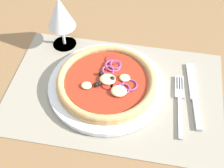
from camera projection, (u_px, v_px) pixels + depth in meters
ground_plane at (114, 95)px, 78.47cm from camera, size 190.00×140.00×2.40cm
placemat at (115, 91)px, 77.41cm from camera, size 50.86×33.78×0.40cm
plate at (107, 86)px, 77.41cm from camera, size 27.87×27.87×1.25cm
pizza at (107, 81)px, 76.11cm from camera, size 23.75×23.75×2.65cm
fork at (180, 102)px, 74.81cm from camera, size 2.64×18.06×0.44cm
knife at (194, 93)px, 76.33cm from camera, size 4.20×20.05×0.62cm
wine_glass at (60, 14)px, 80.65cm from camera, size 7.20×7.20×14.90cm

